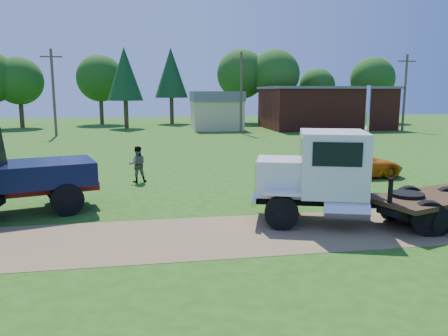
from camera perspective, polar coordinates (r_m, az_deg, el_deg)
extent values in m
plane|color=#224F11|center=(14.87, 7.40, -8.27)|extent=(140.00, 140.00, 0.00)
cube|color=brown|center=(14.87, 7.40, -8.25)|extent=(120.00, 4.20, 0.01)
cube|color=black|center=(16.28, 18.41, -4.02)|extent=(7.84, 3.31, 0.32)
cylinder|color=black|center=(14.96, 7.53, -5.84)|extent=(1.22, 0.70, 1.16)
cylinder|color=black|center=(14.96, 7.53, -5.84)|extent=(0.50, 0.49, 0.41)
cylinder|color=black|center=(17.14, 7.56, -3.81)|extent=(1.22, 0.70, 1.16)
cylinder|color=black|center=(17.14, 7.56, -3.81)|extent=(0.50, 0.49, 0.41)
cylinder|color=black|center=(15.70, 25.20, -5.96)|extent=(1.22, 0.70, 1.16)
cylinder|color=black|center=(15.70, 25.20, -5.96)|extent=(0.50, 0.49, 0.41)
cylinder|color=black|center=(17.79, 23.05, -4.02)|extent=(1.22, 0.70, 1.16)
cylinder|color=black|center=(17.79, 23.05, -4.02)|extent=(0.50, 0.49, 0.41)
cylinder|color=black|center=(18.21, 27.21, -4.03)|extent=(1.22, 0.70, 1.16)
cylinder|color=black|center=(18.21, 27.21, -4.03)|extent=(0.50, 0.49, 0.41)
cube|color=silver|center=(15.82, 7.82, -1.06)|extent=(2.34, 2.28, 1.26)
cube|color=silver|center=(15.85, 4.38, -1.17)|extent=(0.55, 1.53, 1.05)
cube|color=silver|center=(16.01, 4.16, -3.76)|extent=(0.87, 2.36, 0.32)
cube|color=silver|center=(15.82, 13.98, 0.68)|extent=(2.87, 3.07, 2.21)
cube|color=black|center=(15.67, 10.10, 2.48)|extent=(0.68, 2.03, 0.90)
cube|color=black|center=(14.50, 14.60, 1.72)|extent=(1.52, 0.51, 0.79)
cube|color=black|center=(17.02, 13.59, 2.93)|extent=(1.52, 0.51, 0.79)
cube|color=silver|center=(14.79, 7.59, -3.29)|extent=(1.35, 0.83, 0.11)
cube|color=silver|center=(16.99, 7.61, -1.56)|extent=(1.35, 0.83, 0.11)
cylinder|color=silver|center=(14.99, 15.66, -5.47)|extent=(1.60, 1.04, 0.63)
cylinder|color=silver|center=(16.53, 17.98, 1.79)|extent=(0.18, 0.18, 4.85)
cylinder|color=black|center=(16.51, 22.77, -3.23)|extent=(1.45, 1.45, 0.13)
cylinder|color=black|center=(17.53, -19.80, -3.91)|extent=(1.28, 0.72, 1.22)
cylinder|color=black|center=(17.53, -19.80, -3.91)|extent=(0.53, 0.52, 0.43)
cylinder|color=black|center=(19.80, -20.59, -2.41)|extent=(1.28, 0.72, 1.22)
cylinder|color=black|center=(19.80, -20.59, -2.41)|extent=(0.53, 0.52, 0.43)
cube|color=black|center=(18.43, -22.79, -0.61)|extent=(4.46, 3.56, 0.89)
imported|color=#C66409|center=(25.08, 16.98, 0.45)|extent=(5.06, 2.55, 1.37)
cylinder|color=black|center=(15.91, 26.28, -6.32)|extent=(0.94, 0.55, 0.90)
cylinder|color=black|center=(17.02, 21.07, -4.94)|extent=(0.94, 0.55, 0.90)
cube|color=black|center=(15.26, 20.90, -2.93)|extent=(0.14, 0.14, 0.90)
imported|color=#999999|center=(22.95, -11.24, 0.49)|extent=(0.96, 0.77, 1.88)
cube|color=maroon|center=(57.96, 12.98, 7.56)|extent=(15.00, 10.00, 5.00)
cube|color=slate|center=(57.93, 13.08, 10.18)|extent=(15.40, 10.40, 0.30)
cube|color=tan|center=(54.19, -0.96, 6.92)|extent=(6.00, 5.00, 3.60)
cube|color=slate|center=(54.12, -0.96, 9.35)|extent=(6.20, 5.40, 1.20)
cylinder|color=brown|center=(49.46, -21.37, 9.10)|extent=(0.28, 0.28, 9.00)
cube|color=brown|center=(49.59, -21.65, 13.37)|extent=(2.20, 0.14, 0.14)
cylinder|color=brown|center=(49.56, 2.25, 9.76)|extent=(0.28, 0.28, 9.00)
cube|color=brown|center=(49.69, 2.28, 14.03)|extent=(2.20, 0.14, 0.14)
cylinder|color=brown|center=(57.14, 22.54, 9.04)|extent=(0.28, 0.28, 9.00)
cube|color=brown|center=(57.25, 22.79, 12.74)|extent=(2.20, 0.14, 0.14)
cylinder|color=#362116|center=(66.29, -15.70, 7.07)|extent=(0.56, 0.56, 3.54)
sphere|color=#134E15|center=(66.26, -15.90, 11.22)|extent=(6.67, 6.67, 6.67)
cylinder|color=#362116|center=(65.24, -6.84, 7.46)|extent=(0.56, 0.56, 3.85)
cone|color=#113813|center=(65.24, -6.94, 12.24)|extent=(4.83, 4.83, 7.14)
cylinder|color=#362116|center=(67.02, 2.25, 7.62)|extent=(0.56, 0.56, 3.91)
sphere|color=#134E15|center=(67.02, 2.28, 12.15)|extent=(7.37, 7.37, 7.37)
cylinder|color=#362116|center=(66.56, 6.57, 7.53)|extent=(0.56, 0.56, 3.88)
sphere|color=#134E15|center=(66.55, 6.66, 12.06)|extent=(7.32, 7.32, 7.32)
cylinder|color=#362116|center=(71.78, 18.61, 7.11)|extent=(0.56, 0.56, 3.54)
sphere|color=#134E15|center=(71.75, 18.83, 10.94)|extent=(6.67, 6.67, 6.67)
cylinder|color=#362116|center=(57.84, -12.66, 6.87)|extent=(0.56, 0.56, 3.59)
cone|color=#113813|center=(57.82, -12.85, 11.89)|extent=(4.51, 4.51, 6.66)
cylinder|color=#362116|center=(70.31, 11.94, 7.13)|extent=(0.56, 0.56, 2.95)
sphere|color=#134E15|center=(70.25, 12.06, 10.38)|extent=(5.55, 5.55, 5.55)
cylinder|color=#362116|center=(63.25, -24.91, 6.28)|extent=(0.56, 0.56, 3.25)
sphere|color=#134E15|center=(63.20, -25.21, 10.27)|extent=(6.14, 6.14, 6.14)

